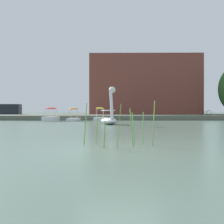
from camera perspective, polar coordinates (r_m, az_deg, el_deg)
name	(u,v)px	position (r m, az deg, el deg)	size (l,w,h in m)	color
ground_plane	(121,149)	(7.94, 1.97, -8.15)	(645.29, 645.29, 0.00)	#567060
shore_bank_far	(114,116)	(44.74, 0.39, -0.89)	(117.07, 26.23, 0.58)	#5B6051
swan_boat	(109,117)	(22.39, -0.60, -1.14)	(1.97, 3.00, 3.18)	white
pedal_boat_yellow	(100,118)	(29.77, -2.64, -1.25)	(1.37, 2.30, 1.57)	white
pedal_boat_orange	(74,117)	(30.06, -8.39, -1.19)	(1.38, 2.17, 1.51)	white
pedal_boat_red	(51,117)	(30.53, -13.26, -1.13)	(1.52, 2.40, 1.56)	white
bicycle_parked	(205,113)	(36.52, 19.77, -0.15)	(1.78, 0.23, 0.70)	black
parked_van	(8,109)	(48.33, -21.92, 0.65)	(4.37, 2.20, 1.76)	#1E232D
apartment_block	(143,87)	(51.97, 6.77, 5.49)	(19.90, 13.11, 10.70)	brown
reed_clump_foreground	(121,127)	(8.59, 2.09, -3.30)	(2.43, 1.15, 1.50)	#669942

